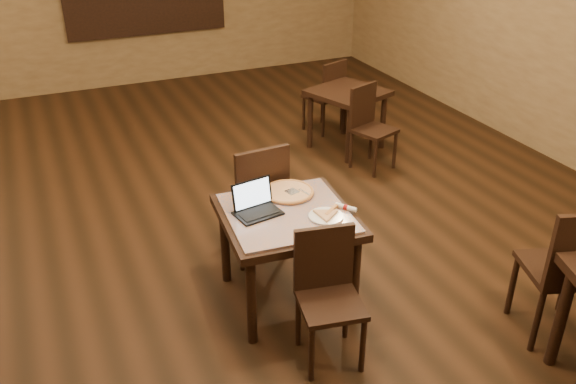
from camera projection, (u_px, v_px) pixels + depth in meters
name	position (u px, v px, depth m)	size (l,w,h in m)	color
ground	(228.00, 251.00, 5.25)	(10.00, 10.00, 0.00)	black
tiled_table	(287.00, 224.00, 4.37)	(1.00, 1.00, 0.76)	black
chair_main_near	(327.00, 288.00, 3.94)	(0.46, 0.46, 0.92)	black
chair_main_far	(257.00, 196.00, 4.90)	(0.48, 0.48, 1.04)	black
laptop	(255.00, 204.00, 4.31)	(0.34, 0.29, 0.21)	black
plate	(326.00, 216.00, 4.25)	(0.25, 0.25, 0.01)	white
pizza_slice	(326.00, 214.00, 4.24)	(0.21, 0.21, 0.02)	#F9E4A6
pizza_pan	(289.00, 194.00, 4.56)	(0.36, 0.36, 0.01)	silver
pizza_whole	(289.00, 192.00, 4.55)	(0.38, 0.38, 0.03)	#F9E4A6
spatula	(292.00, 192.00, 4.54)	(0.09, 0.21, 0.01)	silver
napkin_roll	(346.00, 207.00, 4.34)	(0.12, 0.15, 0.04)	white
other_table_a	(347.00, 100.00, 6.94)	(0.96, 0.96, 0.70)	black
other_table_a_chair_near	(369.00, 122.00, 6.54)	(0.50, 0.50, 0.91)	black
other_table_a_chair_far	(328.00, 92.00, 7.41)	(0.50, 0.50, 0.91)	black
other_table_c_chair_far	(569.00, 267.00, 4.00)	(0.59, 0.59, 1.07)	black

